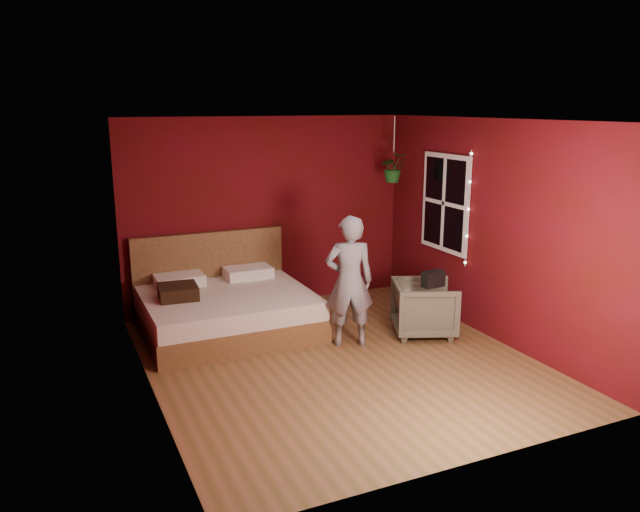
# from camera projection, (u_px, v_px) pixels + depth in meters

# --- Properties ---
(floor) EXTENTS (4.50, 4.50, 0.00)m
(floor) POSITION_uv_depth(u_px,v_px,m) (339.00, 360.00, 6.89)
(floor) COLOR brown
(floor) RESTS_ON ground
(room_walls) EXTENTS (4.04, 4.54, 2.62)m
(room_walls) POSITION_uv_depth(u_px,v_px,m) (340.00, 210.00, 6.49)
(room_walls) COLOR #5C0917
(room_walls) RESTS_ON ground
(window) EXTENTS (0.05, 0.97, 1.27)m
(window) POSITION_uv_depth(u_px,v_px,m) (445.00, 203.00, 8.11)
(window) COLOR white
(window) RESTS_ON room_walls
(fairy_lights) EXTENTS (0.04, 0.04, 1.45)m
(fairy_lights) POSITION_uv_depth(u_px,v_px,m) (468.00, 209.00, 7.64)
(fairy_lights) COLOR silver
(fairy_lights) RESTS_ON room_walls
(bed) EXTENTS (2.02, 1.72, 1.11)m
(bed) POSITION_uv_depth(u_px,v_px,m) (226.00, 308.00, 7.74)
(bed) COLOR brown
(bed) RESTS_ON ground
(person) EXTENTS (0.65, 0.52, 1.54)m
(person) POSITION_uv_depth(u_px,v_px,m) (349.00, 281.00, 7.17)
(person) COLOR slate
(person) RESTS_ON ground
(armchair) EXTENTS (0.95, 0.94, 0.67)m
(armchair) POSITION_uv_depth(u_px,v_px,m) (425.00, 308.00, 7.60)
(armchair) COLOR #5C5B49
(armchair) RESTS_ON ground
(handbag) EXTENTS (0.28, 0.16, 0.19)m
(handbag) POSITION_uv_depth(u_px,v_px,m) (433.00, 279.00, 7.29)
(handbag) COLOR black
(handbag) RESTS_ON armchair
(throw_pillow) EXTENTS (0.48, 0.48, 0.16)m
(throw_pillow) POSITION_uv_depth(u_px,v_px,m) (178.00, 292.00, 7.40)
(throw_pillow) COLOR #301F10
(throw_pillow) RESTS_ON bed
(hanging_plant) EXTENTS (0.42, 0.39, 0.88)m
(hanging_plant) POSITION_uv_depth(u_px,v_px,m) (393.00, 168.00, 8.43)
(hanging_plant) COLOR silver
(hanging_plant) RESTS_ON room_walls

